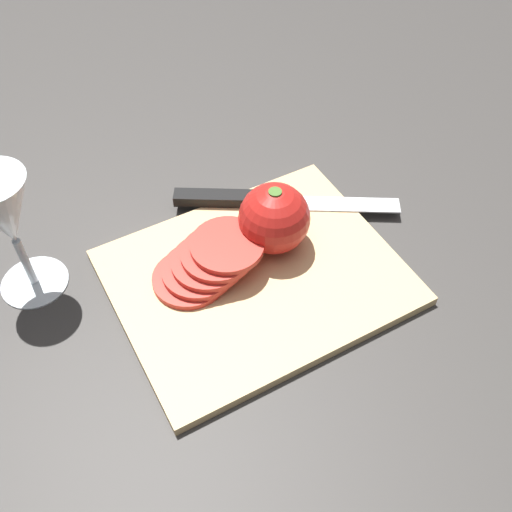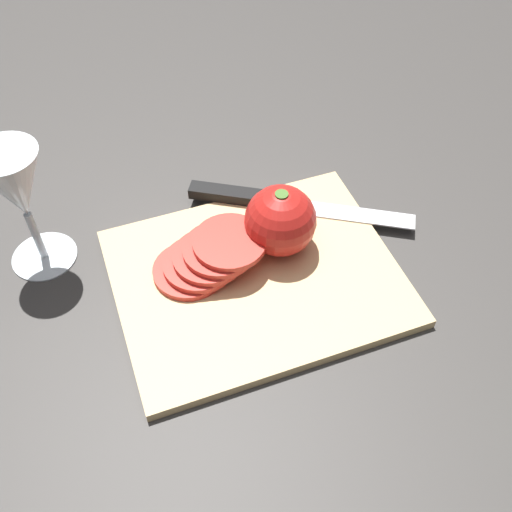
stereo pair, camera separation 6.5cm
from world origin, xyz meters
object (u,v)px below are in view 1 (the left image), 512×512
Objects in this scene: whole_tomato at (274,218)px; knife at (243,199)px; wine_glass at (5,218)px; tomato_slice_stack_near at (208,262)px.

whole_tomato is 0.08m from knife.
tomato_slice_stack_near is (-0.18, 0.09, -0.08)m from wine_glass.
whole_tomato is 0.33× the size of knife.
knife is at bearing -89.81° from whole_tomato.
tomato_slice_stack_near is at bearing -106.23° from knife.
wine_glass is 0.21m from tomato_slice_stack_near.
tomato_slice_stack_near is (0.09, 0.08, 0.01)m from knife.
wine_glass is 1.90× the size of whole_tomato.
whole_tomato is 0.09m from tomato_slice_stack_near.
tomato_slice_stack_near is at bearing 2.40° from whole_tomato.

